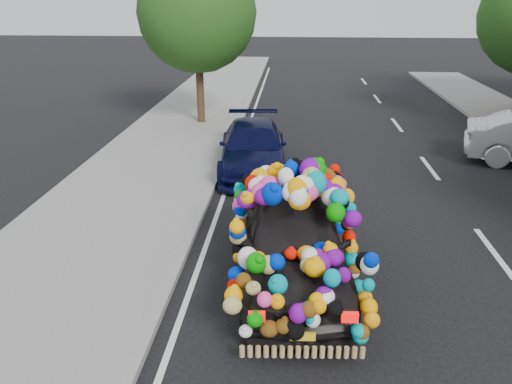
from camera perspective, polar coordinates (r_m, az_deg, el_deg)
ground at (r=10.01m, az=5.85°, el=-6.12°), size 100.00×100.00×0.00m
sidewalk at (r=10.72m, az=-17.84°, el=-4.78°), size 4.00×60.00×0.12m
kerb at (r=10.17m, az=-7.55°, el=-5.32°), size 0.15×60.00×0.13m
lane_markings at (r=10.75m, az=25.51°, el=-6.20°), size 6.00×50.00×0.01m
tree_near_sidewalk at (r=18.67m, az=-6.76°, el=19.72°), size 4.20×4.20×6.13m
plush_art_car at (r=8.42m, az=4.39°, el=-3.35°), size 2.40×4.72×2.15m
navy_sedan at (r=13.98m, az=-0.35°, el=5.11°), size 2.15×4.60×1.30m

